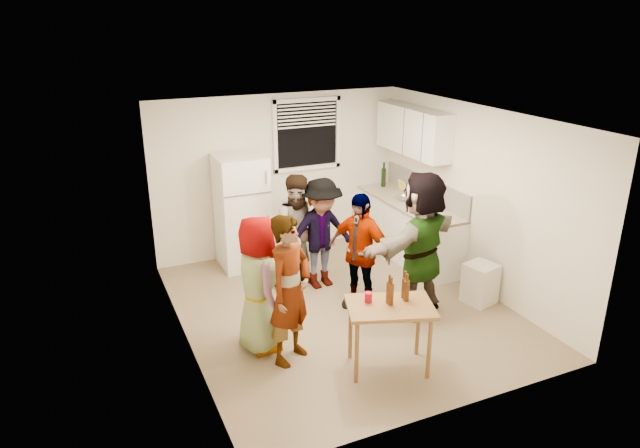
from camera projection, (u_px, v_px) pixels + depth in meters
name	position (u px, v px, depth m)	size (l,w,h in m)	color
room	(342.00, 309.00, 7.43)	(4.00, 4.50, 2.50)	silver
window	(307.00, 135.00, 8.85)	(1.12, 0.10, 1.06)	white
refrigerator	(242.00, 212.00, 8.45)	(0.70, 0.70, 1.70)	white
counter_lower	(408.00, 230.00, 8.92)	(0.60, 2.20, 0.86)	white
countertop	(409.00, 203.00, 8.76)	(0.64, 2.22, 0.04)	beige
backsplash	(426.00, 188.00, 8.80)	(0.03, 2.20, 0.36)	#B6B2A8
upper_cabinets	(413.00, 131.00, 8.61)	(0.34, 1.60, 0.70)	white
kettle	(404.00, 201.00, 8.79)	(0.23, 0.19, 0.19)	silver
paper_towel	(422.00, 209.00, 8.42)	(0.11, 0.11, 0.24)	white
wine_bottle	(383.00, 186.00, 9.53)	(0.08, 0.08, 0.31)	black
beer_bottle_counter	(415.00, 209.00, 8.44)	(0.07, 0.07, 0.25)	#47230C
blue_cup	(418.00, 216.00, 8.13)	(0.09, 0.09, 0.12)	#193BBA
picture_frame	(402.00, 185.00, 9.29)	(0.02, 0.20, 0.16)	#F5E565
trash_bin	(480.00, 285.00, 7.52)	(0.37, 0.37, 0.54)	silver
serving_table	(387.00, 367.00, 6.19)	(0.90, 0.60, 0.76)	brown
beer_bottle_table	(389.00, 303.00, 5.99)	(0.06, 0.06, 0.24)	#47230C
red_cup	(368.00, 302.00, 6.00)	(0.08, 0.08, 0.11)	#A9071A
guest_grey	(261.00, 346.00, 6.58)	(0.78, 1.59, 0.50)	gray
guest_stripe	(291.00, 358.00, 6.36)	(0.61, 1.68, 0.40)	#141933
guest_back_left	(301.00, 285.00, 8.07)	(0.79, 1.62, 0.61)	brown
guest_back_right	(321.00, 285.00, 8.07)	(1.01, 1.57, 0.58)	#3F3E43
guest_black	(358.00, 306.00, 7.50)	(0.91, 1.55, 0.38)	black
guest_orange	(416.00, 311.00, 7.36)	(1.73, 1.87, 0.55)	#E08654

